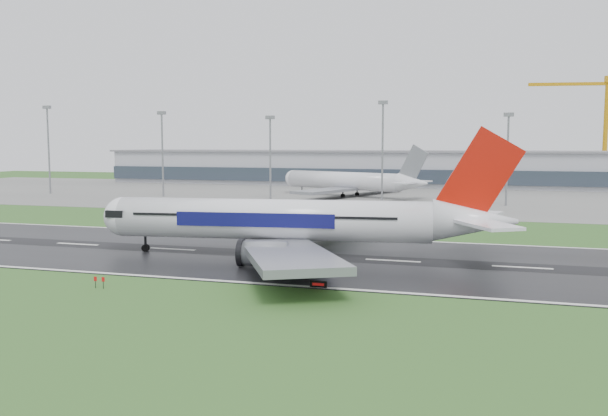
% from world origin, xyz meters
% --- Properties ---
extents(ground, '(520.00, 520.00, 0.00)m').
position_xyz_m(ground, '(0.00, 0.00, 0.00)').
color(ground, '#2A551F').
rests_on(ground, ground).
extents(runway, '(400.00, 45.00, 0.10)m').
position_xyz_m(runway, '(0.00, 0.00, 0.05)').
color(runway, black).
rests_on(runway, ground).
extents(apron, '(400.00, 130.00, 0.08)m').
position_xyz_m(apron, '(0.00, 125.00, 0.04)').
color(apron, slate).
rests_on(apron, ground).
extents(terminal, '(240.00, 36.00, 15.00)m').
position_xyz_m(terminal, '(0.00, 185.00, 7.50)').
color(terminal, '#9597A0').
rests_on(terminal, ground).
extents(main_airliner, '(78.06, 75.13, 20.81)m').
position_xyz_m(main_airliner, '(24.35, -0.10, 10.51)').
color(main_airliner, white).
rests_on(main_airliner, runway).
extents(parked_airliner, '(77.97, 75.65, 17.90)m').
position_xyz_m(parked_airliner, '(6.90, 119.28, 9.03)').
color(parked_airliner, silver).
rests_on(parked_airliner, apron).
extents(tower_crane, '(48.45, 9.94, 47.68)m').
position_xyz_m(tower_crane, '(103.55, 200.00, 23.84)').
color(tower_crane, '#C3850B').
rests_on(tower_crane, ground).
extents(runway_sign, '(2.31, 0.62, 1.04)m').
position_xyz_m(runway_sign, '(33.29, -22.12, 0.52)').
color(runway_sign, black).
rests_on(runway_sign, ground).
extents(floodmast_0, '(0.64, 0.64, 31.93)m').
position_xyz_m(floodmast_0, '(-104.72, 100.00, 15.96)').
color(floodmast_0, gray).
rests_on(floodmast_0, ground).
extents(floodmast_1, '(0.64, 0.64, 29.18)m').
position_xyz_m(floodmast_1, '(-56.85, 100.00, 14.59)').
color(floodmast_1, gray).
rests_on(floodmast_1, ground).
extents(floodmast_2, '(0.64, 0.64, 27.15)m').
position_xyz_m(floodmast_2, '(-16.19, 100.00, 13.58)').
color(floodmast_2, gray).
rests_on(floodmast_2, ground).
extents(floodmast_3, '(0.64, 0.64, 31.45)m').
position_xyz_m(floodmast_3, '(21.96, 100.00, 15.73)').
color(floodmast_3, gray).
rests_on(floodmast_3, ground).
extents(floodmast_4, '(0.64, 0.64, 27.14)m').
position_xyz_m(floodmast_4, '(60.21, 100.00, 13.57)').
color(floodmast_4, gray).
rests_on(floodmast_4, ground).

